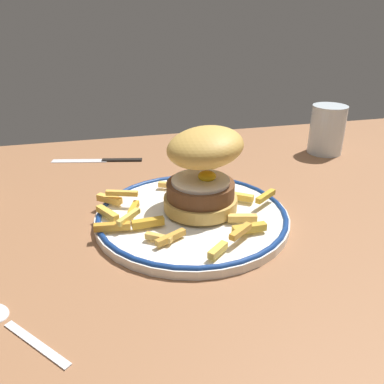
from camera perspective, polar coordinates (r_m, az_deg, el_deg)
The scene contains 7 objects.
ground_plane at distance 55.69cm, azimuth 3.17°, elevation -7.32°, with size 145.04×92.66×4.00cm, color #8D5E3D.
dinner_plate at distance 56.43cm, azimuth -0.00°, elevation -3.46°, with size 27.65×27.65×1.60cm.
burger at distance 55.14cm, azimuth 1.51°, elevation 3.53°, with size 11.96×12.17×12.09cm.
fries_pile at distance 54.21cm, azimuth -2.19°, elevation -3.00°, with size 26.92×23.97×2.64cm.
water_glass at distance 87.14cm, azimuth 18.99°, elevation 8.11°, with size 7.07×7.07×10.00cm.
knife at distance 80.84cm, azimuth -12.63°, elevation 4.60°, with size 17.89×5.42×0.70cm.
spoon at distance 44.62cm, azimuth -25.98°, elevation -16.03°, with size 10.02×11.14×0.90cm.
Camera 1 is at (-14.38, -44.69, 27.96)cm, focal length 36.64 mm.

